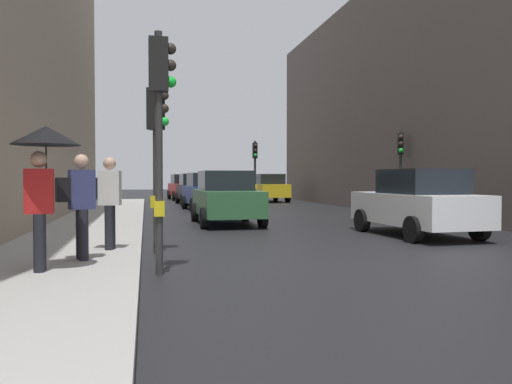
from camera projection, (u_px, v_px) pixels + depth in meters
name	position (u px, v px, depth m)	size (l,w,h in m)	color
ground_plane	(432.00, 264.00, 9.36)	(120.00, 120.00, 0.00)	black
sidewalk_kerb	(89.00, 232.00, 13.88)	(2.79, 40.00, 0.16)	#A8A5A0
building_facade_right	(479.00, 102.00, 25.80)	(12.00, 27.94, 10.49)	#5B514C
traffic_light_mid_street	(401.00, 157.00, 20.54)	(0.34, 0.45, 3.38)	#2D2D2D
traffic_light_near_right	(157.00, 136.00, 10.56)	(0.45, 0.35, 3.45)	#2D2D2D
traffic_light_near_left	(160.00, 108.00, 8.22)	(0.43, 0.25, 3.83)	#2D2D2D
traffic_light_far_median	(255.00, 161.00, 28.24)	(0.25, 0.43, 3.52)	#2D2D2D
car_green_estate	(226.00, 198.00, 17.22)	(2.06, 4.22, 1.76)	#2D6038
car_yellow_taxi	(268.00, 188.00, 33.34)	(2.13, 4.26, 1.76)	yellow
car_red_sedan	(184.00, 187.00, 36.15)	(2.27, 4.32, 1.76)	red
car_blue_van	(207.00, 192.00, 24.66)	(2.26, 4.32, 1.76)	navy
car_dark_suv	(196.00, 189.00, 30.04)	(2.17, 4.28, 1.76)	black
car_white_compact	(418.00, 203.00, 13.73)	(2.17, 4.28, 1.76)	silver
pedestrian_with_umbrella	(44.00, 157.00, 7.69)	(1.00, 1.00, 2.14)	black
pedestrian_with_black_backpack	(107.00, 197.00, 10.04)	(0.63, 0.38, 1.77)	black
pedestrian_with_grey_backpack	(79.00, 200.00, 8.72)	(0.66, 0.45, 1.77)	black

